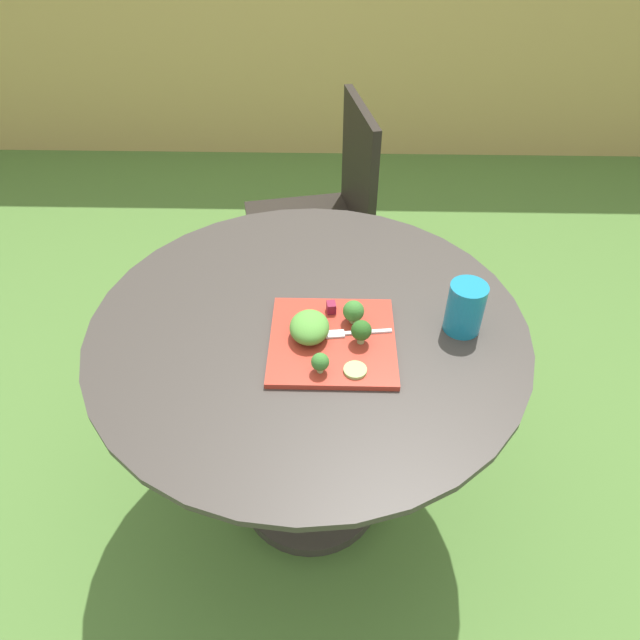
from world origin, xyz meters
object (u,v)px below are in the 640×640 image
at_px(patio_chair, 329,205).
at_px(drinking_glass, 465,310).
at_px(fork, 352,333).
at_px(salad_plate, 333,341).

xyz_separation_m(patio_chair, drinking_glass, (0.32, -0.91, 0.27)).
bearing_deg(fork, salad_plate, -158.76).
height_order(drinking_glass, fork, drinking_glass).
bearing_deg(salad_plate, drinking_glass, 10.87).
height_order(patio_chair, drinking_glass, patio_chair).
bearing_deg(patio_chair, drinking_glass, -70.69).
height_order(salad_plate, drinking_glass, drinking_glass).
relative_size(salad_plate, drinking_glass, 2.28).
xyz_separation_m(drinking_glass, fork, (-0.26, -0.04, -0.04)).
relative_size(salad_plate, fork, 1.85).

